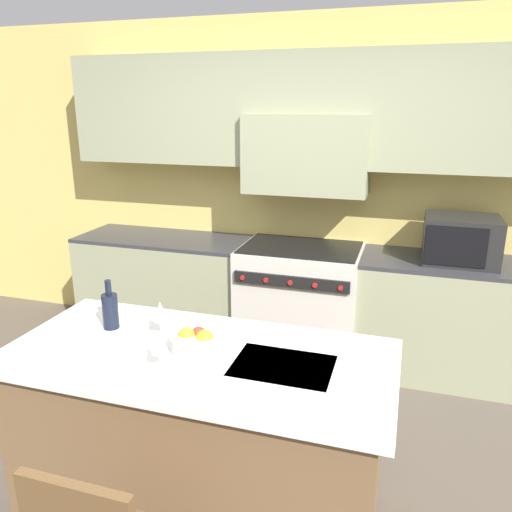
% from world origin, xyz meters
% --- Properties ---
extents(ground_plane, '(10.00, 10.00, 0.00)m').
position_xyz_m(ground_plane, '(0.00, 0.00, 0.00)').
color(ground_plane, brown).
extents(back_cabinetry, '(10.00, 0.46, 2.70)m').
position_xyz_m(back_cabinetry, '(0.00, 2.05, 1.61)').
color(back_cabinetry, '#DBC166').
rests_on(back_cabinetry, ground_plane).
extents(back_counter, '(3.93, 0.62, 0.92)m').
position_xyz_m(back_counter, '(0.00, 1.80, 0.46)').
color(back_counter, gray).
rests_on(back_counter, ground_plane).
extents(range_stove, '(0.95, 0.70, 0.94)m').
position_xyz_m(range_stove, '(-0.00, 1.78, 0.47)').
color(range_stove, beige).
rests_on(range_stove, ground_plane).
extents(microwave, '(0.51, 0.42, 0.34)m').
position_xyz_m(microwave, '(1.17, 1.80, 1.09)').
color(microwave, black).
rests_on(microwave, back_counter).
extents(kitchen_island, '(1.81, 0.84, 0.92)m').
position_xyz_m(kitchen_island, '(-0.09, -0.04, 0.46)').
color(kitchen_island, brown).
rests_on(kitchen_island, ground_plane).
extents(wine_bottle, '(0.08, 0.08, 0.26)m').
position_xyz_m(wine_bottle, '(-0.62, 0.07, 1.01)').
color(wine_bottle, black).
rests_on(wine_bottle, kitchen_island).
extents(wine_glass_near, '(0.08, 0.08, 0.17)m').
position_xyz_m(wine_glass_near, '(-0.19, -0.22, 1.03)').
color(wine_glass_near, white).
rests_on(wine_glass_near, kitchen_island).
extents(wine_glass_far, '(0.08, 0.08, 0.17)m').
position_xyz_m(wine_glass_far, '(-0.34, 0.08, 1.03)').
color(wine_glass_far, white).
rests_on(wine_glass_far, kitchen_island).
extents(fruit_bowl, '(0.24, 0.24, 0.10)m').
position_xyz_m(fruit_bowl, '(-0.11, -0.01, 0.96)').
color(fruit_bowl, silver).
rests_on(fruit_bowl, kitchen_island).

